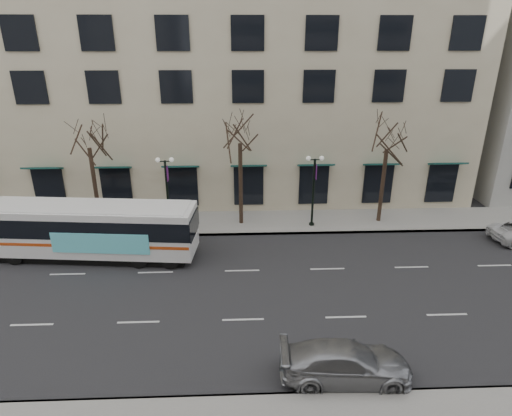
{
  "coord_description": "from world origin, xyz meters",
  "views": [
    {
      "loc": [
        -0.05,
        -19.32,
        12.76
      ],
      "look_at": [
        0.8,
        2.11,
        4.0
      ],
      "focal_mm": 30.0,
      "sensor_mm": 36.0,
      "label": 1
    }
  ],
  "objects_px": {
    "tree_far_right": "(388,135)",
    "city_bus": "(93,229)",
    "tree_far_left": "(87,134)",
    "lamp_post_right": "(314,188)",
    "silver_car": "(346,363)",
    "lamp_post_left": "(167,190)",
    "tree_far_mid": "(240,129)"
  },
  "relations": [
    {
      "from": "tree_far_left",
      "to": "lamp_post_right",
      "type": "xyz_separation_m",
      "value": [
        15.01,
        -0.6,
        -3.75
      ]
    },
    {
      "from": "tree_far_mid",
      "to": "lamp_post_left",
      "type": "xyz_separation_m",
      "value": [
        -4.99,
        -0.6,
        -3.96
      ]
    },
    {
      "from": "city_bus",
      "to": "silver_car",
      "type": "xyz_separation_m",
      "value": [
        12.96,
        -10.57,
        -1.1
      ]
    },
    {
      "from": "lamp_post_left",
      "to": "silver_car",
      "type": "bearing_deg",
      "value": -58.0
    },
    {
      "from": "lamp_post_left",
      "to": "city_bus",
      "type": "relative_size",
      "value": 0.41
    },
    {
      "from": "silver_car",
      "to": "city_bus",
      "type": "bearing_deg",
      "value": 53.28
    },
    {
      "from": "tree_far_left",
      "to": "lamp_post_left",
      "type": "bearing_deg",
      "value": -6.83
    },
    {
      "from": "tree_far_right",
      "to": "city_bus",
      "type": "relative_size",
      "value": 0.63
    },
    {
      "from": "tree_far_right",
      "to": "city_bus",
      "type": "bearing_deg",
      "value": -166.85
    },
    {
      "from": "tree_far_right",
      "to": "city_bus",
      "type": "distance_m",
      "value": 19.99
    },
    {
      "from": "lamp_post_right",
      "to": "city_bus",
      "type": "distance_m",
      "value": 14.51
    },
    {
      "from": "tree_far_mid",
      "to": "city_bus",
      "type": "height_order",
      "value": "tree_far_mid"
    },
    {
      "from": "tree_far_left",
      "to": "city_bus",
      "type": "relative_size",
      "value": 0.65
    },
    {
      "from": "tree_far_left",
      "to": "tree_far_right",
      "type": "bearing_deg",
      "value": 0.0
    },
    {
      "from": "tree_far_right",
      "to": "lamp_post_left",
      "type": "relative_size",
      "value": 1.55
    },
    {
      "from": "lamp_post_right",
      "to": "city_bus",
      "type": "height_order",
      "value": "lamp_post_right"
    },
    {
      "from": "tree_far_left",
      "to": "tree_far_right",
      "type": "distance_m",
      "value": 20.0
    },
    {
      "from": "lamp_post_right",
      "to": "tree_far_left",
      "type": "bearing_deg",
      "value": 177.71
    },
    {
      "from": "lamp_post_left",
      "to": "lamp_post_right",
      "type": "xyz_separation_m",
      "value": [
        10.0,
        0.0,
        0.0
      ]
    },
    {
      "from": "tree_far_right",
      "to": "lamp_post_right",
      "type": "xyz_separation_m",
      "value": [
        -4.99,
        -0.6,
        -3.48
      ]
    },
    {
      "from": "silver_car",
      "to": "lamp_post_left",
      "type": "bearing_deg",
      "value": 34.5
    },
    {
      "from": "lamp_post_right",
      "to": "city_bus",
      "type": "bearing_deg",
      "value": -164.67
    },
    {
      "from": "tree_far_right",
      "to": "silver_car",
      "type": "relative_size",
      "value": 1.55
    },
    {
      "from": "tree_far_right",
      "to": "lamp_post_right",
      "type": "bearing_deg",
      "value": -173.15
    },
    {
      "from": "lamp_post_right",
      "to": "tree_far_right",
      "type": "bearing_deg",
      "value": 6.85
    },
    {
      "from": "lamp_post_right",
      "to": "silver_car",
      "type": "xyz_separation_m",
      "value": [
        -1.0,
        -14.4,
        -2.19
      ]
    },
    {
      "from": "lamp_post_left",
      "to": "tree_far_mid",
      "type": "bearing_deg",
      "value": 6.85
    },
    {
      "from": "tree_far_right",
      "to": "lamp_post_right",
      "type": "height_order",
      "value": "tree_far_right"
    },
    {
      "from": "tree_far_mid",
      "to": "tree_far_right",
      "type": "relative_size",
      "value": 1.06
    },
    {
      "from": "tree_far_left",
      "to": "tree_far_mid",
      "type": "relative_size",
      "value": 0.98
    },
    {
      "from": "tree_far_mid",
      "to": "tree_far_right",
      "type": "xyz_separation_m",
      "value": [
        10.0,
        -0.0,
        -0.48
      ]
    },
    {
      "from": "tree_far_left",
      "to": "tree_far_mid",
      "type": "xyz_separation_m",
      "value": [
        10.0,
        0.0,
        0.21
      ]
    }
  ]
}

